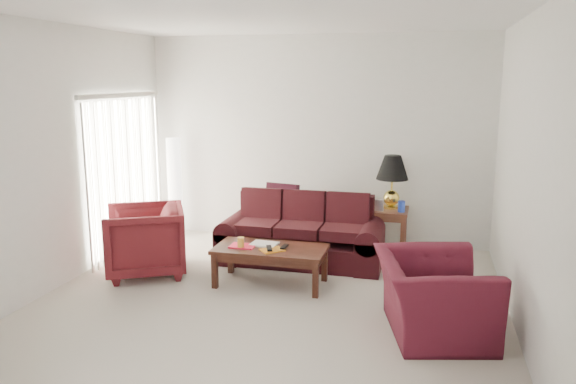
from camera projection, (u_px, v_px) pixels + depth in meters
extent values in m
plane|color=beige|center=(269.00, 302.00, 6.09)|extent=(5.00, 5.00, 0.00)
cube|color=silver|center=(125.00, 175.00, 7.69)|extent=(0.10, 2.00, 2.16)
cube|color=black|center=(282.00, 200.00, 7.85)|extent=(0.49, 0.30, 0.48)
cube|color=silver|center=(378.00, 205.00, 7.60)|extent=(0.16, 0.07, 0.16)
cylinder|color=#17319B|center=(401.00, 206.00, 7.52)|extent=(0.11, 0.11, 0.15)
cube|color=silver|center=(380.00, 200.00, 7.93)|extent=(0.15, 0.18, 0.05)
imported|color=#491015|center=(145.00, 240.00, 6.89)|extent=(1.25, 1.24, 0.86)
imported|color=#420F1A|center=(433.00, 296.00, 5.27)|extent=(1.24, 1.34, 0.74)
cube|color=red|center=(243.00, 246.00, 6.55)|extent=(0.29, 0.22, 0.02)
cube|color=white|center=(264.00, 244.00, 6.62)|extent=(0.33, 0.26, 0.02)
cube|color=orange|center=(272.00, 250.00, 6.39)|extent=(0.31, 0.31, 0.01)
cube|color=black|center=(269.00, 248.00, 6.39)|extent=(0.12, 0.20, 0.02)
cube|color=black|center=(284.00, 247.00, 6.46)|extent=(0.06, 0.17, 0.02)
cylinder|color=gold|center=(241.00, 243.00, 6.47)|extent=(0.09, 0.09, 0.13)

